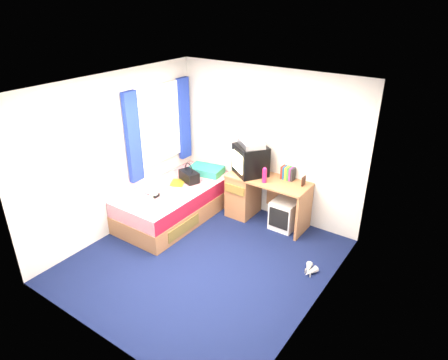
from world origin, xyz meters
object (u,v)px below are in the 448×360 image
Objects in this scene: pillow at (206,170)px; water_bottle at (152,193)px; aerosol_can at (263,172)px; handbag at (189,176)px; pink_water_bottle at (264,176)px; towel at (172,194)px; desk at (253,194)px; picture_frame at (304,181)px; magazine at (178,183)px; storage_cube at (284,214)px; remote_control at (157,196)px; white_heels at (309,270)px; crt_tv at (250,160)px; colour_swatch_fan at (152,199)px; bed at (176,202)px; vcr at (251,143)px.

water_bottle is (-0.21, -1.12, -0.03)m from pillow.
handbag is at bearing -159.59° from aerosol_can.
pink_water_bottle is 1.75m from water_bottle.
aerosol_can reaches higher than towel.
desk is 9.29× the size of picture_frame.
magazine is at bearing 84.04° from water_bottle.
storage_cube is 2.90× the size of remote_control.
pillow is at bearing 103.16° from handbag.
white_heels is (1.22, -0.84, -0.80)m from aerosol_can.
picture_frame is 0.50× the size of magazine.
storage_cube is 1.58× the size of towel.
pink_water_bottle is (1.20, -0.12, 0.26)m from pillow.
pink_water_bottle reaches higher than picture_frame.
handbag is at bearing -121.42° from crt_tv.
desk is 2.03× the size of crt_tv.
white_heels is at bearing -60.12° from picture_frame.
pink_water_bottle is 1.30m from handbag.
towel reaches higher than colour_swatch_fan.
aerosol_can is 1.44m from towel.
pillow is 1.56m from storage_cube.
water_bottle is at bearing -154.99° from towel.
remote_control is at bearing -147.26° from towel.
desk reaches higher than magazine.
aerosol_can is 1.68m from white_heels.
white_heels is (2.42, -0.11, -0.23)m from bed.
bed is 0.59m from colour_swatch_fan.
pillow is 3.50× the size of remote_control.
picture_frame is 2.29m from colour_swatch_fan.
bed is 4.52× the size of vcr.
magazine is at bearing -150.60° from desk.
picture_frame reaches higher than white_heels.
crt_tv is 2.92× the size of pink_water_bottle.
pillow reaches higher than storage_cube.
aerosol_can is 0.66× the size of magazine.
vcr is 2.09m from white_heels.
vcr reaches higher than picture_frame.
crt_tv is (-0.07, 0.00, 0.58)m from desk.
magazine is (-0.25, 0.40, -0.04)m from towel.
vcr reaches higher than storage_cube.
magazine is at bearing -109.77° from vcr.
pink_water_bottle reaches higher than bed.
bed is at bearing 74.41° from water_bottle.
colour_swatch_fan is at bearing -43.07° from water_bottle.
colour_swatch_fan is 1.38× the size of remote_control.
handbag is 0.74m from water_bottle.
crt_tv reaches higher than towel.
bed is 1.54× the size of desk.
picture_frame is 2.32m from water_bottle.
storage_cube is 1.23m from vcr.
colour_swatch_fan reaches higher than bed.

